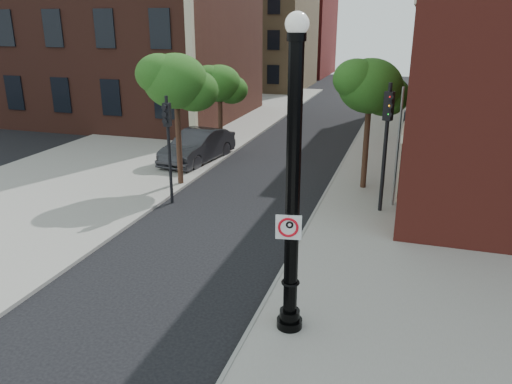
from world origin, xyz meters
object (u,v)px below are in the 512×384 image
(lamppost, at_px, (293,200))
(parked_car, at_px, (198,146))
(traffic_signal_left, at_px, (168,132))
(no_parking_sign, at_px, (289,227))
(traffic_signal_right, at_px, (387,128))

(lamppost, bearing_deg, parked_car, 121.69)
(traffic_signal_left, bearing_deg, lamppost, -54.84)
(lamppost, relative_size, traffic_signal_left, 1.66)
(lamppost, xyz_separation_m, no_parking_sign, (-0.03, -0.18, -0.56))
(no_parking_sign, bearing_deg, traffic_signal_right, 69.61)
(traffic_signal_right, bearing_deg, traffic_signal_left, -153.40)
(no_parking_sign, distance_m, traffic_signal_right, 8.73)
(parked_car, bearing_deg, traffic_signal_right, -18.56)
(traffic_signal_right, bearing_deg, no_parking_sign, -82.56)
(parked_car, distance_m, traffic_signal_left, 6.47)
(lamppost, distance_m, traffic_signal_right, 8.53)
(parked_car, bearing_deg, no_parking_sign, -51.31)
(no_parking_sign, height_order, traffic_signal_left, traffic_signal_left)
(lamppost, height_order, parked_car, lamppost)
(no_parking_sign, distance_m, parked_car, 15.59)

